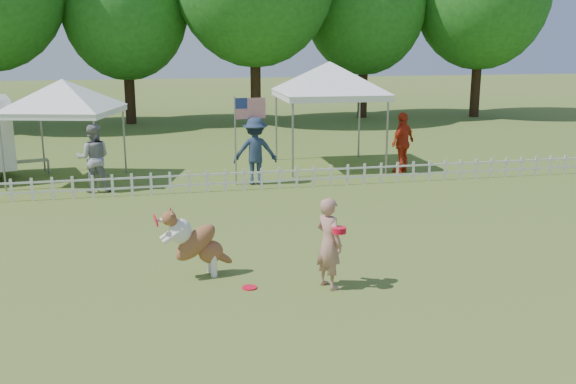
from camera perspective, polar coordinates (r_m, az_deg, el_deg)
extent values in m
plane|color=#3E591C|center=(11.11, 0.30, -7.97)|extent=(120.00, 120.00, 0.00)
imported|color=#AC7667|center=(10.65, 3.66, -4.56)|extent=(0.57, 0.67, 1.55)
cylinder|color=red|center=(10.85, -3.45, -8.47)|extent=(0.27, 0.27, 0.02)
imported|color=gray|center=(18.12, -16.90, 2.91)|extent=(0.92, 0.72, 1.87)
imported|color=#223249|center=(18.31, -2.94, 3.66)|extent=(1.32, 0.85, 1.92)
imported|color=red|center=(20.27, 10.16, 4.36)|extent=(1.16, 1.01, 1.88)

